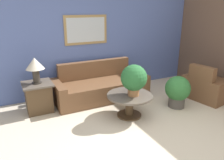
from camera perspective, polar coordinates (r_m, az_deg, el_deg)
ground_plane at (r=3.84m, az=13.39°, el=-15.45°), size 20.00×20.00×0.00m
wall_back at (r=5.60m, az=-3.84°, el=10.23°), size 7.48×0.09×2.60m
wall_right at (r=6.23m, az=26.39°, el=9.14°), size 0.06×4.71×2.60m
couch_main at (r=5.29m, az=-3.06°, el=-1.80°), size 2.22×0.92×0.85m
armchair at (r=5.76m, az=23.82°, el=-1.70°), size 1.05×1.10×0.85m
coffee_table at (r=4.40m, az=4.60°, el=-5.35°), size 0.90×0.90×0.46m
side_table at (r=4.87m, az=-18.63°, el=-4.16°), size 0.60×0.60×0.62m
table_lamp at (r=4.66m, az=-19.49°, el=3.56°), size 0.37×0.37×0.54m
potted_plant_on_table at (r=4.21m, az=5.73°, el=0.37°), size 0.51×0.51×0.62m
potted_plant_floor at (r=4.98m, az=16.75°, el=-2.63°), size 0.55×0.55×0.70m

